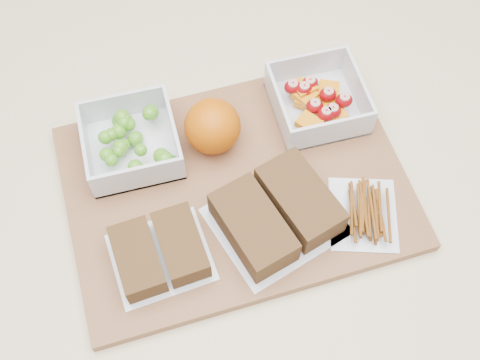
{
  "coord_description": "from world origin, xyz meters",
  "views": [
    {
      "loc": [
        -0.09,
        -0.33,
        1.58
      ],
      "look_at": [
        0.0,
        0.02,
        0.93
      ],
      "focal_mm": 45.0,
      "sensor_mm": 36.0,
      "label": 1
    }
  ],
  "objects_px": {
    "grape_container": "(132,141)",
    "pretzel_bag": "(364,211)",
    "orange": "(212,126)",
    "sandwich_bag_left": "(159,252)",
    "fruit_container": "(317,101)",
    "sandwich_bag_center": "(277,214)",
    "cutting_board": "(236,187)"
  },
  "relations": [
    {
      "from": "grape_container",
      "to": "pretzel_bag",
      "type": "height_order",
      "value": "grape_container"
    },
    {
      "from": "grape_container",
      "to": "orange",
      "type": "distance_m",
      "value": 0.1
    },
    {
      "from": "pretzel_bag",
      "to": "sandwich_bag_left",
      "type": "bearing_deg",
      "value": 178.23
    },
    {
      "from": "fruit_container",
      "to": "orange",
      "type": "height_order",
      "value": "orange"
    },
    {
      "from": "sandwich_bag_center",
      "to": "orange",
      "type": "bearing_deg",
      "value": 109.57
    },
    {
      "from": "fruit_container",
      "to": "sandwich_bag_left",
      "type": "xyz_separation_m",
      "value": [
        -0.24,
        -0.16,
        -0.0
      ]
    },
    {
      "from": "cutting_board",
      "to": "pretzel_bag",
      "type": "distance_m",
      "value": 0.16
    },
    {
      "from": "grape_container",
      "to": "cutting_board",
      "type": "bearing_deg",
      "value": -35.68
    },
    {
      "from": "orange",
      "to": "pretzel_bag",
      "type": "height_order",
      "value": "orange"
    },
    {
      "from": "cutting_board",
      "to": "grape_container",
      "type": "xyz_separation_m",
      "value": [
        -0.12,
        0.08,
        0.03
      ]
    },
    {
      "from": "sandwich_bag_left",
      "to": "sandwich_bag_center",
      "type": "xyz_separation_m",
      "value": [
        0.14,
        0.01,
        0.0
      ]
    },
    {
      "from": "cutting_board",
      "to": "pretzel_bag",
      "type": "height_order",
      "value": "pretzel_bag"
    },
    {
      "from": "sandwich_bag_center",
      "to": "pretzel_bag",
      "type": "relative_size",
      "value": 1.49
    },
    {
      "from": "sandwich_bag_left",
      "to": "cutting_board",
      "type": "bearing_deg",
      "value": 33.42
    },
    {
      "from": "sandwich_bag_center",
      "to": "sandwich_bag_left",
      "type": "bearing_deg",
      "value": -175.72
    },
    {
      "from": "sandwich_bag_left",
      "to": "pretzel_bag",
      "type": "height_order",
      "value": "sandwich_bag_left"
    },
    {
      "from": "fruit_container",
      "to": "cutting_board",
      "type": "bearing_deg",
      "value": -147.79
    },
    {
      "from": "orange",
      "to": "sandwich_bag_left",
      "type": "height_order",
      "value": "orange"
    },
    {
      "from": "orange",
      "to": "pretzel_bag",
      "type": "relative_size",
      "value": 0.61
    },
    {
      "from": "grape_container",
      "to": "sandwich_bag_left",
      "type": "relative_size",
      "value": 0.95
    },
    {
      "from": "cutting_board",
      "to": "sandwich_bag_center",
      "type": "height_order",
      "value": "sandwich_bag_center"
    },
    {
      "from": "grape_container",
      "to": "sandwich_bag_center",
      "type": "distance_m",
      "value": 0.21
    },
    {
      "from": "cutting_board",
      "to": "pretzel_bag",
      "type": "xyz_separation_m",
      "value": [
        0.14,
        -0.08,
        0.02
      ]
    },
    {
      "from": "grape_container",
      "to": "sandwich_bag_center",
      "type": "bearing_deg",
      "value": -44.23
    },
    {
      "from": "cutting_board",
      "to": "orange",
      "type": "height_order",
      "value": "orange"
    },
    {
      "from": "grape_container",
      "to": "sandwich_bag_left",
      "type": "height_order",
      "value": "grape_container"
    },
    {
      "from": "orange",
      "to": "sandwich_bag_center",
      "type": "height_order",
      "value": "orange"
    },
    {
      "from": "grape_container",
      "to": "orange",
      "type": "bearing_deg",
      "value": -7.91
    },
    {
      "from": "fruit_container",
      "to": "sandwich_bag_left",
      "type": "bearing_deg",
      "value": -147.24
    },
    {
      "from": "sandwich_bag_left",
      "to": "fruit_container",
      "type": "bearing_deg",
      "value": 32.76
    },
    {
      "from": "sandwich_bag_center",
      "to": "cutting_board",
      "type": "bearing_deg",
      "value": 118.34
    },
    {
      "from": "cutting_board",
      "to": "sandwich_bag_center",
      "type": "bearing_deg",
      "value": -63.81
    }
  ]
}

